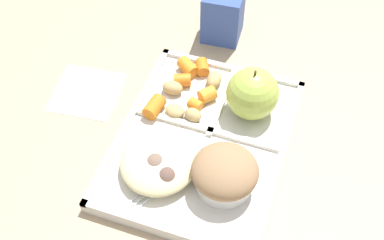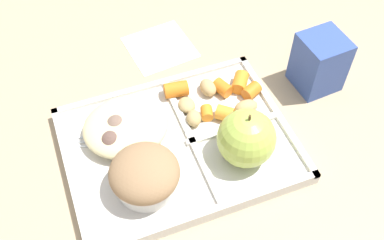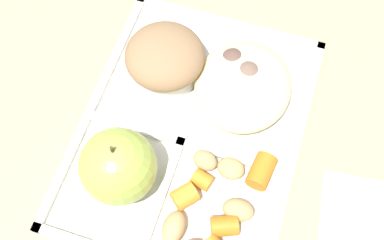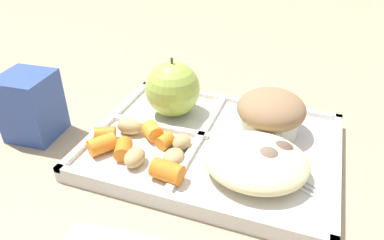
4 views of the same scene
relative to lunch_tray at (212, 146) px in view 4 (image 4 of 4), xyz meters
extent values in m
plane|color=tan|center=(0.00, 0.00, -0.01)|extent=(6.00, 6.00, 0.00)
cube|color=silver|center=(0.00, 0.00, 0.00)|extent=(0.33, 0.25, 0.02)
cube|color=silver|center=(0.00, -0.12, 0.01)|extent=(0.33, 0.01, 0.01)
cube|color=silver|center=(0.00, 0.12, 0.01)|extent=(0.33, 0.01, 0.01)
cube|color=silver|center=(-0.16, 0.00, 0.01)|extent=(0.01, 0.25, 0.01)
cube|color=silver|center=(0.16, 0.00, 0.01)|extent=(0.01, 0.25, 0.01)
cube|color=silver|center=(-0.02, 0.00, 0.01)|extent=(0.01, 0.23, 0.01)
cube|color=silver|center=(-0.08, 0.01, 0.01)|extent=(0.15, 0.01, 0.01)
sphere|color=#A8C14C|center=(-0.08, 0.05, 0.05)|extent=(0.08, 0.08, 0.08)
cylinder|color=#4C381E|center=(-0.08, 0.05, 0.09)|extent=(0.00, 0.00, 0.01)
cylinder|color=silver|center=(0.07, 0.05, 0.02)|extent=(0.08, 0.08, 0.03)
ellipsoid|color=#93704C|center=(0.07, 0.05, 0.04)|extent=(0.10, 0.10, 0.05)
cylinder|color=orange|center=(-0.10, -0.07, 0.02)|extent=(0.03, 0.03, 0.02)
cylinder|color=orange|center=(-0.06, -0.03, 0.02)|extent=(0.02, 0.03, 0.02)
cylinder|color=orange|center=(-0.13, -0.07, 0.02)|extent=(0.04, 0.04, 0.02)
cylinder|color=orange|center=(-0.08, -0.02, 0.02)|extent=(0.03, 0.03, 0.02)
cylinder|color=orange|center=(-0.03, -0.09, 0.02)|extent=(0.04, 0.03, 0.02)
cylinder|color=orange|center=(-0.14, -0.05, 0.02)|extent=(0.03, 0.03, 0.02)
ellipsoid|color=tan|center=(-0.03, -0.03, 0.02)|extent=(0.03, 0.03, 0.02)
ellipsoid|color=tan|center=(-0.03, -0.06, 0.02)|extent=(0.03, 0.03, 0.02)
ellipsoid|color=tan|center=(-0.08, -0.08, 0.02)|extent=(0.03, 0.04, 0.02)
ellipsoid|color=tan|center=(-0.12, -0.02, 0.02)|extent=(0.04, 0.02, 0.02)
ellipsoid|color=beige|center=(0.07, -0.04, 0.03)|extent=(0.13, 0.12, 0.04)
sphere|color=brown|center=(0.09, -0.02, 0.03)|extent=(0.04, 0.04, 0.04)
sphere|color=#755B4C|center=(0.08, -0.05, 0.03)|extent=(0.04, 0.04, 0.04)
sphere|color=brown|center=(0.08, -0.02, 0.02)|extent=(0.03, 0.03, 0.03)
cube|color=silver|center=(0.05, -0.02, 0.01)|extent=(0.08, 0.04, 0.00)
cube|color=silver|center=(0.10, -0.04, 0.01)|extent=(0.04, 0.03, 0.00)
cylinder|color=silver|center=(0.13, -0.06, 0.01)|extent=(0.02, 0.01, 0.00)
cylinder|color=silver|center=(0.13, -0.05, 0.01)|extent=(0.02, 0.01, 0.00)
cylinder|color=silver|center=(0.13, -0.04, 0.01)|extent=(0.02, 0.01, 0.00)
cube|color=#334C99|center=(-0.26, -0.05, 0.04)|extent=(0.07, 0.07, 0.10)
camera|label=1|loc=(0.46, 0.14, 0.65)|focal=48.07mm
camera|label=2|loc=(0.12, 0.38, 0.56)|focal=42.93mm
camera|label=3|loc=(-0.24, -0.08, 0.55)|focal=47.07mm
camera|label=4|loc=(0.11, -0.39, 0.30)|focal=33.86mm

